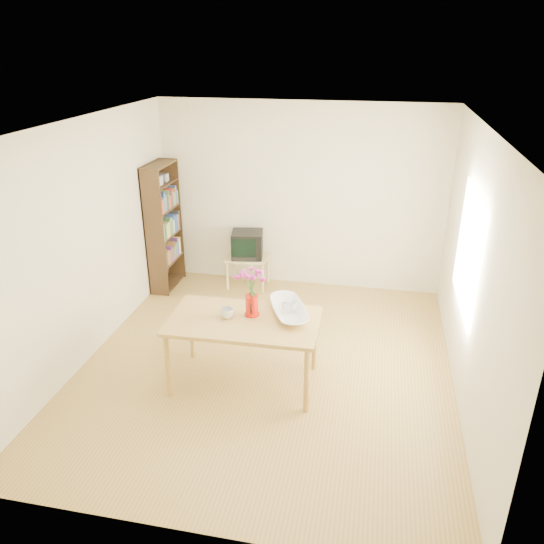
% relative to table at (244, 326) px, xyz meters
% --- Properties ---
extents(room, '(4.50, 4.50, 4.50)m').
position_rel_table_xyz_m(room, '(0.19, 0.36, 0.63)').
color(room, olive).
rests_on(room, ground).
extents(table, '(1.52, 0.89, 0.75)m').
position_rel_table_xyz_m(table, '(0.00, 0.00, 0.00)').
color(table, '#B1863C').
rests_on(table, ground).
extents(tv_stand, '(0.60, 0.45, 0.46)m').
position_rel_table_xyz_m(tv_stand, '(-0.54, 2.32, -0.29)').
color(tv_stand, tan).
rests_on(tv_stand, ground).
extents(bookshelf, '(0.28, 0.70, 1.80)m').
position_rel_table_xyz_m(bookshelf, '(-1.69, 2.10, 0.17)').
color(bookshelf, black).
rests_on(bookshelf, ground).
extents(pitcher, '(0.15, 0.22, 0.22)m').
position_rel_table_xyz_m(pitcher, '(0.06, 0.10, 0.18)').
color(pitcher, red).
rests_on(pitcher, table).
extents(flowers, '(0.25, 0.25, 0.36)m').
position_rel_table_xyz_m(flowers, '(0.06, 0.10, 0.47)').
color(flowers, '#D231A4').
rests_on(flowers, pitcher).
extents(mug, '(0.14, 0.14, 0.11)m').
position_rel_table_xyz_m(mug, '(-0.17, -0.00, 0.13)').
color(mug, white).
rests_on(mug, table).
extents(bowl, '(0.63, 0.63, 0.45)m').
position_rel_table_xyz_m(bowl, '(0.42, 0.22, 0.30)').
color(bowl, white).
rests_on(bowl, table).
extents(teacup_a, '(0.09, 0.09, 0.06)m').
position_rel_table_xyz_m(teacup_a, '(0.38, 0.22, 0.26)').
color(teacup_a, white).
rests_on(teacup_a, bowl).
extents(teacup_b, '(0.10, 0.10, 0.07)m').
position_rel_table_xyz_m(teacup_b, '(0.46, 0.24, 0.26)').
color(teacup_b, white).
rests_on(teacup_b, bowl).
extents(television, '(0.49, 0.46, 0.37)m').
position_rel_table_xyz_m(television, '(-0.54, 2.33, -0.02)').
color(television, black).
rests_on(television, tv_stand).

